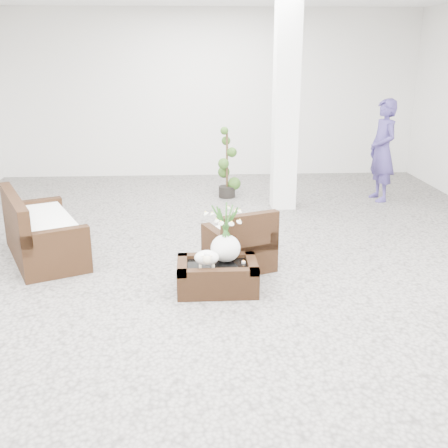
{
  "coord_description": "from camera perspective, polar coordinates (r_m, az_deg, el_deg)",
  "views": [
    {
      "loc": [
        -0.36,
        -6.25,
        2.58
      ],
      "look_at": [
        0.0,
        -0.1,
        0.62
      ],
      "focal_mm": 43.04,
      "sensor_mm": 36.0,
      "label": 1
    }
  ],
  "objects": [
    {
      "name": "topiary",
      "position": [
        9.98,
        0.32,
        6.48
      ],
      "size": [
        0.34,
        0.34,
        1.29
      ],
      "primitive_type": null,
      "color": "#2A4A17",
      "rests_on": "ground"
    },
    {
      "name": "sheep_figurine",
      "position": [
        5.93,
        -1.85,
        -3.76
      ],
      "size": [
        0.28,
        0.23,
        0.21
      ],
      "primitive_type": "ellipsoid",
      "color": "white",
      "rests_on": "coffee_table"
    },
    {
      "name": "shopper",
      "position": [
        10.15,
        16.49,
        7.5
      ],
      "size": [
        0.53,
        0.72,
        1.83
      ],
      "primitive_type": "imported",
      "rotation": [
        0.0,
        0.0,
        -1.43
      ],
      "color": "#3E3372",
      "rests_on": "ground"
    },
    {
      "name": "tealight",
      "position": [
        6.09,
        2.09,
        -4.05
      ],
      "size": [
        0.04,
        0.04,
        0.03
      ],
      "primitive_type": "cylinder",
      "color": "white",
      "rests_on": "coffee_table"
    },
    {
      "name": "armchair",
      "position": [
        6.69,
        1.6,
        -1.47
      ],
      "size": [
        0.94,
        0.93,
        0.78
      ],
      "primitive_type": "cube",
      "rotation": [
        0.0,
        0.0,
        3.52
      ],
      "color": "#331E0F",
      "rests_on": "ground"
    },
    {
      "name": "column",
      "position": [
        9.22,
        6.57,
        12.37
      ],
      "size": [
        0.4,
        0.4,
        3.5
      ],
      "primitive_type": "cube",
      "color": "white",
      "rests_on": "ground"
    },
    {
      "name": "coffee_table",
      "position": [
        6.12,
        -0.72,
        -5.68
      ],
      "size": [
        0.9,
        0.6,
        0.31
      ],
      "primitive_type": "cube",
      "color": "#331E0F",
      "rests_on": "ground"
    },
    {
      "name": "planter_narcissus",
      "position": [
        6.02,
        0.16,
        -0.41
      ],
      "size": [
        0.44,
        0.44,
        0.8
      ],
      "primitive_type": null,
      "color": "white",
      "rests_on": "coffee_table"
    },
    {
      "name": "ground",
      "position": [
        6.77,
        -0.05,
        -4.75
      ],
      "size": [
        11.0,
        11.0,
        0.0
      ],
      "primitive_type": "plane",
      "color": "gray",
      "rests_on": "ground"
    },
    {
      "name": "loveseat",
      "position": [
        7.38,
        -18.62,
        -0.12
      ],
      "size": [
        1.43,
        1.85,
        0.89
      ],
      "primitive_type": "cube",
      "rotation": [
        0.0,
        0.0,
        2.01
      ],
      "color": "#331E0F",
      "rests_on": "ground"
    }
  ]
}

